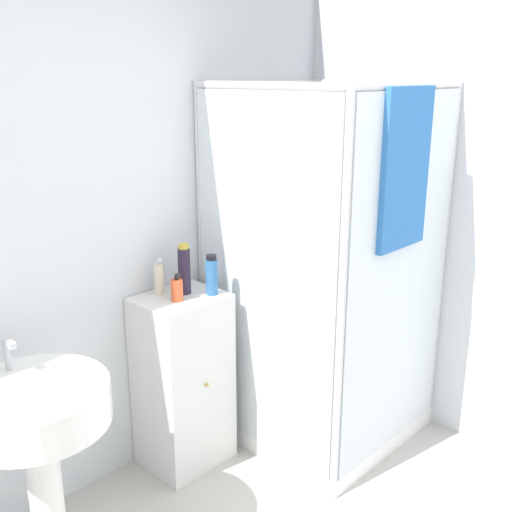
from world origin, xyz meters
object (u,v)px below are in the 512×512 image
sink (38,425)px  shampoo_bottle_tall_black (184,269)px  soap_dispenser (177,290)px  shampoo_bottle_blue (212,275)px  lotion_bottle_white (159,279)px

sink → shampoo_bottle_tall_black: size_ratio=3.89×
soap_dispenser → shampoo_bottle_blue: size_ratio=0.68×
sink → shampoo_bottle_tall_black: (0.90, 0.22, 0.34)m
sink → soap_dispenser: soap_dispenser is taller
shampoo_bottle_tall_black → lotion_bottle_white: (-0.09, 0.08, -0.05)m
soap_dispenser → shampoo_bottle_tall_black: shampoo_bottle_tall_black is taller
sink → soap_dispenser: size_ratio=7.19×
soap_dispenser → shampoo_bottle_tall_black: (0.09, 0.05, 0.07)m
sink → soap_dispenser: 0.88m
sink → shampoo_bottle_tall_black: shampoo_bottle_tall_black is taller
shampoo_bottle_blue → lotion_bottle_white: size_ratio=1.10×
soap_dispenser → shampoo_bottle_tall_black: bearing=29.2°
soap_dispenser → shampoo_bottle_blue: (0.17, -0.06, 0.04)m
shampoo_bottle_tall_black → shampoo_bottle_blue: 0.14m
shampoo_bottle_tall_black → soap_dispenser: bearing=-150.8°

